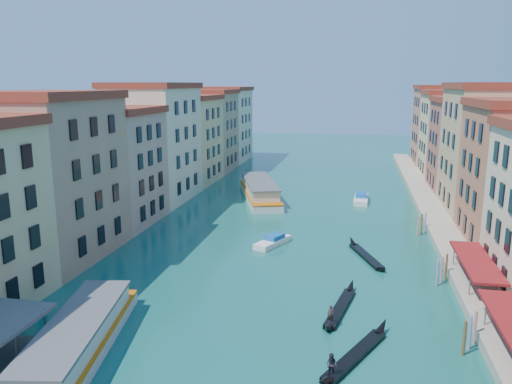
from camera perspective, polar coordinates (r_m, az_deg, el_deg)
left_bank_palazzos at (r=86.14m, az=-13.13°, el=4.56°), size 12.80×128.40×21.00m
right_bank_palazzos at (r=81.30m, az=25.89°, el=3.24°), size 12.80×128.40×21.00m
quay at (r=81.47m, az=19.83°, el=-2.89°), size 4.00×140.00×1.00m
mooring_poles_right at (r=47.02m, az=22.54°, el=-13.21°), size 1.44×54.24×3.20m
vaporetto_near at (r=42.83m, az=-19.70°, el=-15.56°), size 7.91×19.93×2.89m
vaporetto_far at (r=91.94m, az=0.42°, el=0.18°), size 12.14×23.28×3.39m
gondola_fore at (r=48.54m, az=9.60°, el=-12.77°), size 3.04×11.26×2.26m
gondola_right at (r=40.97m, az=11.13°, el=-17.74°), size 6.01×11.05×2.37m
gondola_far at (r=62.82m, az=12.39°, el=-7.02°), size 4.98×11.12×1.64m
motorboat_mid at (r=66.06m, az=1.98°, el=-5.61°), size 4.40×6.55×1.30m
motorboat_far at (r=91.61m, az=11.92°, el=-0.72°), size 2.67×7.62×1.56m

